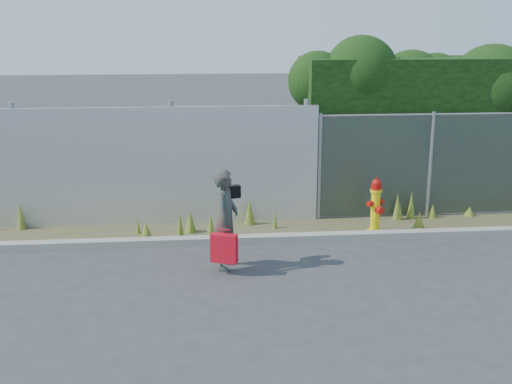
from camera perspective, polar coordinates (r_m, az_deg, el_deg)
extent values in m
plane|color=#363638|center=(9.44, 2.63, -8.01)|extent=(80.00, 80.00, 0.00)
cube|color=gray|center=(11.08, 1.36, -4.14)|extent=(16.00, 0.22, 0.12)
cube|color=#4A452A|center=(11.67, 1.01, -3.45)|extent=(16.00, 1.20, 0.01)
cone|color=#4E641E|center=(11.56, -5.86, -2.67)|extent=(0.21, 0.21, 0.41)
cone|color=#4E641E|center=(11.98, 14.29, -2.57)|extent=(0.23, 0.23, 0.35)
cone|color=#4E641E|center=(12.51, 12.60, -1.68)|extent=(0.16, 0.16, 0.37)
cone|color=#4E641E|center=(11.30, -6.77, -2.91)|extent=(0.13, 0.13, 0.48)
cone|color=#4E641E|center=(11.26, -9.74, -3.50)|extent=(0.24, 0.24, 0.33)
cone|color=#4E641E|center=(11.72, 1.70, -2.48)|extent=(0.08, 0.08, 0.36)
cone|color=#4E641E|center=(12.49, 12.45, -1.33)|extent=(0.17, 0.17, 0.53)
cone|color=#4E641E|center=(11.63, -10.45, -3.07)|extent=(0.09, 0.09, 0.27)
cone|color=#4E641E|center=(11.22, -4.03, -3.08)|extent=(0.18, 0.18, 0.44)
cone|color=#4E641E|center=(11.93, -0.58, -1.87)|extent=(0.21, 0.21, 0.47)
cone|color=#4E641E|center=(12.40, -20.17, -2.08)|extent=(0.15, 0.15, 0.50)
cone|color=#4E641E|center=(12.48, -20.21, -2.31)|extent=(0.11, 0.11, 0.36)
cone|color=#4E641E|center=(12.63, 13.63, -1.19)|extent=(0.16, 0.16, 0.54)
cone|color=#4E641E|center=(11.52, -5.83, -3.02)|extent=(0.15, 0.15, 0.29)
cone|color=#4E641E|center=(12.83, 15.42, -1.68)|extent=(0.17, 0.17, 0.27)
cone|color=#4E641E|center=(13.16, 18.45, -1.69)|extent=(0.23, 0.23, 0.19)
cone|color=#4E641E|center=(12.66, 13.75, -1.70)|extent=(0.11, 0.11, 0.31)
cube|color=#BABBC2|center=(12.06, -14.84, 2.06)|extent=(8.50, 0.08, 2.20)
cylinder|color=gray|center=(12.43, -20.46, 2.22)|extent=(0.10, 0.10, 2.30)
cylinder|color=gray|center=(12.01, -7.45, 2.62)|extent=(0.10, 0.10, 2.30)
cylinder|color=gray|center=(12.17, 4.41, 2.86)|extent=(0.10, 0.10, 2.30)
cube|color=gray|center=(13.11, 19.53, 2.25)|extent=(6.50, 0.03, 2.00)
cylinder|color=gray|center=(12.95, 19.91, 6.57)|extent=(6.50, 0.04, 0.04)
cylinder|color=gray|center=(12.12, 5.66, 2.19)|extent=(0.07, 0.07, 2.05)
cylinder|color=gray|center=(12.71, 15.23, 2.32)|extent=(0.07, 0.07, 2.05)
cube|color=black|center=(14.04, 19.14, 5.14)|extent=(7.30, 1.60, 3.00)
sphere|color=black|center=(12.90, 5.50, 9.80)|extent=(1.18, 1.18, 1.18)
sphere|color=black|center=(12.87, 9.32, 10.46)|extent=(1.43, 1.43, 1.43)
sphere|color=black|center=(13.57, 13.58, 9.28)|extent=(1.40, 1.40, 1.40)
sphere|color=black|center=(13.81, 15.60, 9.38)|extent=(1.20, 1.20, 1.20)
sphere|color=black|center=(14.02, 20.20, 8.64)|extent=(1.78, 1.78, 1.78)
cylinder|color=yellow|center=(11.77, 10.46, -3.42)|extent=(0.25, 0.25, 0.05)
cylinder|color=yellow|center=(11.67, 10.54, -1.77)|extent=(0.16, 0.16, 0.76)
cylinder|color=yellow|center=(11.56, 10.63, 0.13)|extent=(0.22, 0.22, 0.04)
cylinder|color=#B20F0A|center=(11.54, 10.65, 0.43)|extent=(0.19, 0.19, 0.09)
sphere|color=#B20F0A|center=(11.53, 10.66, 0.73)|extent=(0.17, 0.17, 0.17)
cylinder|color=#B20F0A|center=(11.51, 10.68, 1.16)|extent=(0.04, 0.04, 0.04)
cylinder|color=#B20F0A|center=(11.58, 9.98, -0.96)|extent=(0.09, 0.10, 0.10)
cylinder|color=#B20F0A|center=(11.65, 11.17, -0.93)|extent=(0.09, 0.10, 0.10)
cylinder|color=#B20F0A|center=(11.53, 10.72, -1.63)|extent=(0.13, 0.11, 0.13)
imported|color=#0E5E52|center=(9.73, -2.71, -2.43)|extent=(0.51, 0.65, 1.55)
cube|color=red|center=(9.57, -2.85, -5.01)|extent=(0.39, 0.15, 0.44)
cylinder|color=red|center=(9.48, -2.87, -3.36)|extent=(0.19, 0.02, 0.02)
cube|color=black|center=(9.88, -2.16, 0.01)|extent=(0.26, 0.11, 0.19)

